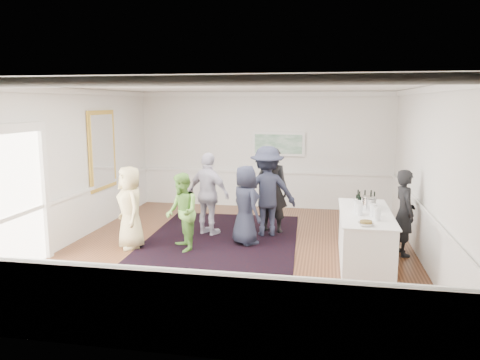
% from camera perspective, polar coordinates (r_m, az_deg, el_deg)
% --- Properties ---
extents(floor, '(8.00, 8.00, 0.00)m').
position_cam_1_polar(floor, '(9.44, -0.39, -8.48)').
color(floor, brown).
rests_on(floor, ground).
extents(ceiling, '(7.00, 8.00, 0.02)m').
position_cam_1_polar(ceiling, '(8.98, -0.41, 11.33)').
color(ceiling, white).
rests_on(ceiling, wall_back).
extents(wall_left, '(0.02, 8.00, 3.20)m').
position_cam_1_polar(wall_left, '(10.32, -19.86, 1.62)').
color(wall_left, white).
rests_on(wall_left, floor).
extents(wall_right, '(0.02, 8.00, 3.20)m').
position_cam_1_polar(wall_right, '(9.09, 21.81, 0.51)').
color(wall_right, white).
rests_on(wall_right, floor).
extents(wall_back, '(7.00, 0.02, 3.20)m').
position_cam_1_polar(wall_back, '(12.99, 2.95, 3.67)').
color(wall_back, white).
rests_on(wall_back, floor).
extents(wall_front, '(7.00, 0.02, 3.20)m').
position_cam_1_polar(wall_front, '(5.27, -8.69, -4.98)').
color(wall_front, white).
rests_on(wall_front, floor).
extents(wainscoting, '(7.00, 8.00, 1.00)m').
position_cam_1_polar(wainscoting, '(9.30, -0.39, -5.55)').
color(wainscoting, white).
rests_on(wainscoting, floor).
extents(mirror, '(0.05, 1.25, 1.85)m').
position_cam_1_polar(mirror, '(11.41, -16.42, 3.50)').
color(mirror, '#EEBF46').
rests_on(mirror, wall_left).
extents(doorway, '(0.10, 1.78, 2.56)m').
position_cam_1_polar(doorway, '(8.75, -25.73, -1.29)').
color(doorway, white).
rests_on(doorway, wall_left).
extents(landscape_painting, '(1.44, 0.06, 0.66)m').
position_cam_1_polar(landscape_painting, '(12.88, 4.70, 4.40)').
color(landscape_painting, white).
rests_on(landscape_painting, wall_back).
extents(area_rug, '(3.33, 4.27, 0.02)m').
position_cam_1_polar(area_rug, '(10.24, -2.09, -6.99)').
color(area_rug, black).
rests_on(area_rug, floor).
extents(serving_table, '(0.90, 2.38, 0.96)m').
position_cam_1_polar(serving_table, '(8.81, 14.95, -6.83)').
color(serving_table, white).
rests_on(serving_table, floor).
extents(bartender, '(0.51, 0.67, 1.66)m').
position_cam_1_polar(bartender, '(9.47, 19.40, -3.77)').
color(bartender, black).
rests_on(bartender, floor).
extents(guest_tan, '(0.93, 0.96, 1.66)m').
position_cam_1_polar(guest_tan, '(9.61, -13.24, -3.27)').
color(guest_tan, tan).
rests_on(guest_tan, floor).
extents(guest_green, '(0.89, 0.95, 1.55)m').
position_cam_1_polar(guest_green, '(9.27, -7.08, -3.92)').
color(guest_green, '#68A843').
rests_on(guest_green, floor).
extents(guest_lilac, '(1.16, 0.85, 1.83)m').
position_cam_1_polar(guest_lilac, '(10.28, -3.83, -1.74)').
color(guest_lilac, '#B9B4CA').
rests_on(guest_lilac, floor).
extents(guest_dark_a, '(1.43, 1.05, 1.98)m').
position_cam_1_polar(guest_dark_a, '(10.20, 3.31, -1.40)').
color(guest_dark_a, '#1F2335').
rests_on(guest_dark_a, floor).
extents(guest_dark_b, '(0.80, 0.62, 1.94)m').
position_cam_1_polar(guest_dark_b, '(10.49, 3.99, -1.23)').
color(guest_dark_b, black).
rests_on(guest_dark_b, floor).
extents(guest_navy, '(0.92, 0.95, 1.64)m').
position_cam_1_polar(guest_navy, '(9.59, 0.69, -3.10)').
color(guest_navy, '#1F2335').
rests_on(guest_navy, floor).
extents(wine_bottles, '(0.36, 0.25, 0.31)m').
position_cam_1_polar(wine_bottles, '(9.16, 15.15, -2.13)').
color(wine_bottles, black).
rests_on(wine_bottles, serving_table).
extents(juice_pitchers, '(0.40, 0.61, 0.24)m').
position_cam_1_polar(juice_pitchers, '(8.35, 15.18, -3.49)').
color(juice_pitchers, '#6AAE3E').
rests_on(juice_pitchers, serving_table).
extents(ice_bucket, '(0.26, 0.26, 0.25)m').
position_cam_1_polar(ice_bucket, '(8.86, 15.43, -2.80)').
color(ice_bucket, silver).
rests_on(ice_bucket, serving_table).
extents(nut_bowl, '(0.25, 0.25, 0.08)m').
position_cam_1_polar(nut_bowl, '(7.74, 15.11, -5.12)').
color(nut_bowl, white).
rests_on(nut_bowl, serving_table).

